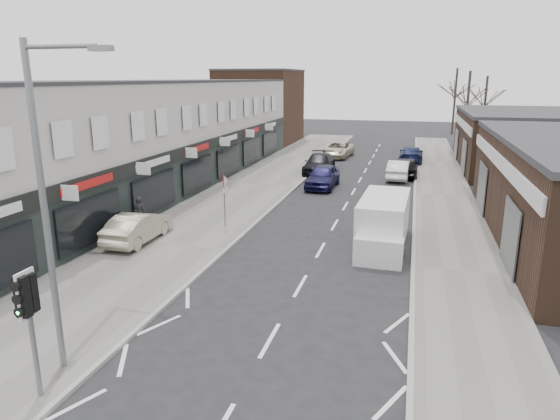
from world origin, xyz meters
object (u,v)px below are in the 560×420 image
Objects in this scene: white_van at (383,223)px; parked_car_left_c at (337,150)px; parked_car_right_b at (406,167)px; parked_car_left_b at (319,164)px; traffic_light at (28,305)px; pedestrian at (140,213)px; street_lamp at (49,196)px; parked_car_right_a at (399,170)px; warning_sign at (225,185)px; parked_car_left_a at (323,176)px; parked_car_right_c at (411,154)px; sedan_on_pavement at (138,227)px.

parked_car_left_c is (-5.80, 24.98, -0.32)m from white_van.
parked_car_left_b is at bearing 3.91° from parked_car_right_b.
traffic_light is 1.89× the size of pedestrian.
street_lamp is 1.56× the size of parked_car_left_c.
parked_car_right_a is (6.11, -0.85, -0.06)m from parked_car_left_b.
street_lamp is 12.62m from pedestrian.
traffic_light reaches higher than parked_car_left_b.
warning_sign is 18.29m from parked_car_right_b.
street_lamp is at bearing -86.80° from parked_car_left_c.
pedestrian is 0.36× the size of parked_car_left_a.
traffic_light is at bearing 78.62° from parked_car_right_c.
white_van is 17.50m from parked_car_left_b.
parked_car_right_b is at bearing -46.44° from parked_car_left_c.
sedan_on_pavement is 0.80× the size of parked_car_left_c.
street_lamp reaches higher than white_van.
warning_sign is 11.19m from parked_car_left_a.
pedestrian reaches higher than parked_car_left_c.
parked_car_left_c reaches higher than parked_car_right_a.
parked_car_right_a is 8.09m from parked_car_right_c.
sedan_on_pavement is 22.52m from parked_car_right_b.
white_van is at bearing -65.79° from parked_car_left_a.
pedestrian is at bearing -97.30° from parked_car_left_c.
street_lamp reaches higher than parked_car_left_a.
pedestrian is 0.31× the size of parked_car_left_b.
pedestrian is at bearing -110.85° from parked_car_left_b.
warning_sign is 16.98m from parked_car_right_a.
pedestrian is 21.55m from parked_car_right_b.
pedestrian is at bearing -157.58° from warning_sign.
parked_car_left_b is 1.02× the size of parked_car_left_c.
white_van is at bearing 92.17° from parked_car_right_a.
warning_sign is 0.48× the size of white_van.
parked_car_right_a is (7.11, 28.99, -1.71)m from traffic_light.
street_lamp is at bearing 95.88° from traffic_light.
parked_car_right_c is (6.75, -1.33, 0.00)m from parked_car_left_c.
white_van is 11.57m from pedestrian.
white_van reaches higher than parked_car_right_b.
parked_car_left_a is 0.89× the size of parked_car_left_c.
street_lamp is 28.90m from parked_car_left_b.
street_lamp reaches higher than parked_car_right_c.
sedan_on_pavement is 2.49× the size of pedestrian.
warning_sign reaches higher than parked_car_left_a.
parked_car_right_a is 1.33m from parked_car_right_b.
parked_car_left_c is at bearing 88.04° from street_lamp.
warning_sign reaches higher than white_van.
sedan_on_pavement is 21.21m from parked_car_right_a.
parked_car_right_b is at bearing 0.23° from parked_car_left_b.
street_lamp is (-0.13, 1.22, 2.20)m from traffic_light.
pedestrian reaches higher than parked_car_right_b.
white_van is at bearing 59.81° from street_lamp.
street_lamp reaches higher than pedestrian.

